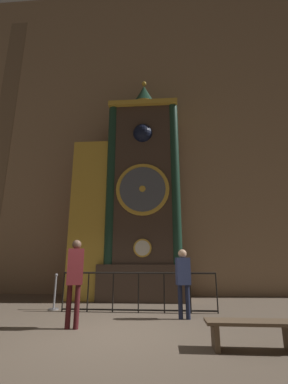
% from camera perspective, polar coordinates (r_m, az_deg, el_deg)
% --- Properties ---
extents(ground_plane, '(28.00, 28.00, 0.00)m').
position_cam_1_polar(ground_plane, '(5.79, -7.59, -28.64)').
color(ground_plane, brown).
extents(cathedral_back_wall, '(24.00, 0.32, 15.56)m').
position_cam_1_polar(cathedral_back_wall, '(12.74, -1.68, 15.38)').
color(cathedral_back_wall, '#997A5B').
rests_on(cathedral_back_wall, ground_plane).
extents(clock_tower, '(4.32, 1.82, 9.00)m').
position_cam_1_polar(clock_tower, '(10.05, -2.69, -1.40)').
color(clock_tower, '#423328').
rests_on(clock_tower, ground_plane).
extents(railing_fence, '(4.29, 0.05, 1.05)m').
position_cam_1_polar(railing_fence, '(7.59, -1.24, -20.87)').
color(railing_fence, black).
rests_on(railing_fence, ground_plane).
extents(visitor_near, '(0.39, 0.32, 1.82)m').
position_cam_1_polar(visitor_near, '(6.06, -15.11, -17.14)').
color(visitor_near, '#461518').
rests_on(visitor_near, ground_plane).
extents(visitor_far, '(0.38, 0.28, 1.65)m').
position_cam_1_polar(visitor_far, '(6.82, 8.69, -17.97)').
color(visitor_far, '#1B213A').
rests_on(visitor_far, ground_plane).
extents(stanchion_post, '(0.28, 0.28, 0.99)m').
position_cam_1_polar(stanchion_post, '(8.40, -19.29, -21.31)').
color(stanchion_post, gray).
rests_on(stanchion_post, ground_plane).
extents(visitor_bench, '(1.46, 0.40, 0.44)m').
position_cam_1_polar(visitor_bench, '(5.01, 22.76, -26.22)').
color(visitor_bench, brown).
rests_on(visitor_bench, ground_plane).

